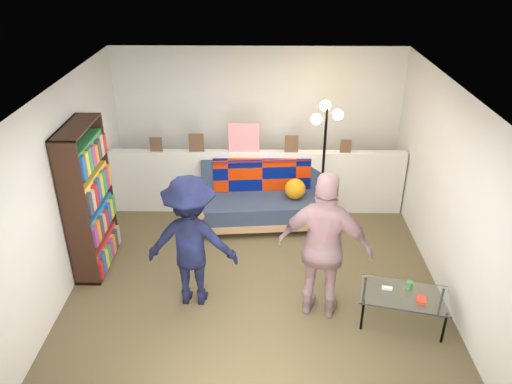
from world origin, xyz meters
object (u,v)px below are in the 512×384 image
coffee_table (405,296)px  person_right (325,248)px  bookshelf (89,204)px  futon_sofa (264,199)px  floor_lamp (325,140)px  person_left (191,242)px

coffee_table → person_right: 1.04m
bookshelf → coffee_table: (3.73, -1.08, -0.53)m
futon_sofa → person_right: 2.18m
futon_sofa → floor_lamp: 1.26m
futon_sofa → person_left: size_ratio=1.23×
futon_sofa → person_right: person_right is taller
coffee_table → person_left: (-2.36, 0.38, 0.43)m
futon_sofa → coffee_table: 2.68m
coffee_table → person_right: size_ratio=0.59×
floor_lamp → person_right: size_ratio=1.06×
futon_sofa → person_right: bearing=-72.2°
person_left → person_right: size_ratio=0.91×
futon_sofa → bookshelf: size_ratio=1.03×
bookshelf → coffee_table: bookshelf is taller
bookshelf → coffee_table: 3.91m
bookshelf → person_left: 1.53m
coffee_table → person_right: (-0.89, 0.17, 0.51)m
person_left → floor_lamp: bearing=-129.4°
futon_sofa → bookshelf: bearing=-153.1°
bookshelf → floor_lamp: bearing=20.5°
person_left → person_right: (1.47, -0.21, 0.08)m
bookshelf → person_left: (1.36, -0.69, -0.09)m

